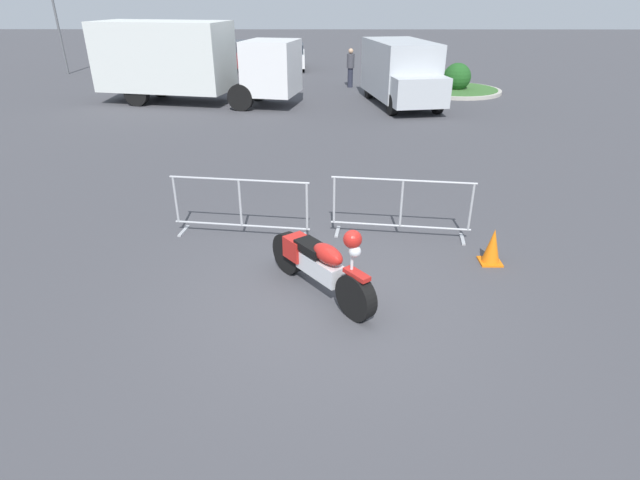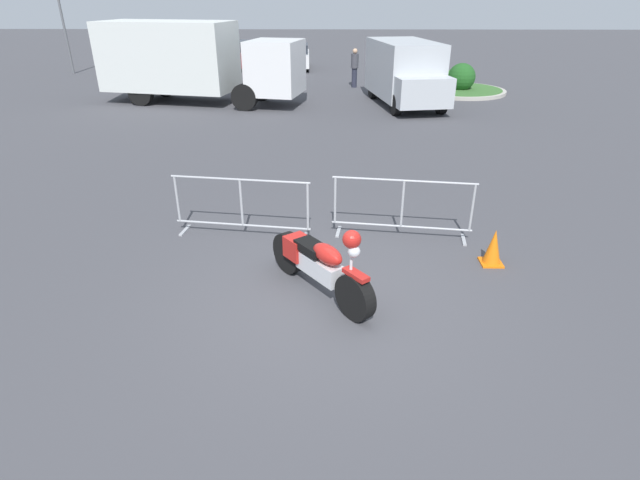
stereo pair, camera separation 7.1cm
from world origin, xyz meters
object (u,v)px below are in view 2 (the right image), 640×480
at_px(parked_car_yellow, 157,55).
at_px(parked_car_black, 200,56).
at_px(delivery_van, 405,71).
at_px(crowd_barrier_near, 242,206).
at_px(crowd_barrier_far, 402,208).
at_px(motorcycle, 319,264).
at_px(pedestrian, 355,66).
at_px(traffic_cone, 493,247).
at_px(parked_car_white, 295,56).
at_px(box_truck, 190,59).
at_px(parked_car_maroon, 249,55).

bearing_deg(parked_car_yellow, parked_car_black, -106.81).
distance_m(delivery_van, parked_car_black, 14.02).
height_order(crowd_barrier_near, crowd_barrier_far, same).
distance_m(motorcycle, parked_car_black, 24.49).
bearing_deg(motorcycle, crowd_barrier_near, 178.54).
bearing_deg(delivery_van, parked_car_black, -143.34).
relative_size(crowd_barrier_far, pedestrian, 1.44).
height_order(motorcycle, pedestrian, pedestrian).
bearing_deg(parked_car_yellow, pedestrian, -122.20).
bearing_deg(traffic_cone, parked_car_white, 101.34).
distance_m(motorcycle, delivery_van, 14.10).
relative_size(parked_car_yellow, pedestrian, 2.63).
xyz_separation_m(crowd_barrier_far, delivery_van, (1.58, 11.87, 0.68)).
bearing_deg(parked_car_yellow, box_truck, -158.00).
xyz_separation_m(crowd_barrier_far, parked_car_black, (-8.58, 21.53, 0.19)).
height_order(delivery_van, parked_car_black, delivery_van).
height_order(motorcycle, parked_car_yellow, parked_car_yellow).
distance_m(motorcycle, pedestrian, 17.80).
height_order(delivery_van, parked_car_white, delivery_van).
distance_m(crowd_barrier_near, crowd_barrier_far, 2.80).
height_order(parked_car_black, parked_car_white, parked_car_black).
height_order(box_truck, parked_car_yellow, box_truck).
bearing_deg(crowd_barrier_far, parked_car_maroon, 104.94).
distance_m(box_truck, pedestrian, 7.54).
relative_size(parked_car_yellow, parked_car_black, 1.00).
distance_m(parked_car_white, traffic_cone, 23.54).
xyz_separation_m(delivery_van, pedestrian, (-1.73, 3.99, -0.32)).
bearing_deg(parked_car_white, delivery_van, -156.91).
height_order(parked_car_white, pedestrian, pedestrian).
bearing_deg(parked_car_yellow, motorcycle, -160.20).
relative_size(delivery_van, traffic_cone, 8.91).
xyz_separation_m(crowd_barrier_far, box_truck, (-6.64, 12.09, 1.08)).
relative_size(box_truck, parked_car_white, 1.97).
bearing_deg(parked_car_maroon, parked_car_yellow, 88.07).
height_order(box_truck, delivery_van, box_truck).
bearing_deg(parked_car_black, crowd_barrier_far, -160.65).
height_order(motorcycle, delivery_van, delivery_van).
relative_size(parked_car_white, traffic_cone, 6.88).
relative_size(delivery_van, parked_car_maroon, 1.18).
bearing_deg(crowd_barrier_near, pedestrian, 80.51).
height_order(crowd_barrier_far, parked_car_black, parked_car_black).
bearing_deg(parked_car_white, crowd_barrier_far, -173.90).
xyz_separation_m(motorcycle, pedestrian, (1.25, 17.75, 0.45)).
relative_size(parked_car_black, pedestrian, 2.63).
bearing_deg(crowd_barrier_far, pedestrian, 90.54).
bearing_deg(crowd_barrier_far, traffic_cone, -35.90).
xyz_separation_m(box_truck, parked_car_white, (3.34, 10.02, -0.95)).
relative_size(crowd_barrier_near, parked_car_black, 0.55).
xyz_separation_m(parked_car_black, parked_car_maroon, (2.64, 0.72, 0.00)).
xyz_separation_m(parked_car_maroon, parked_car_white, (2.64, -0.14, -0.07)).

